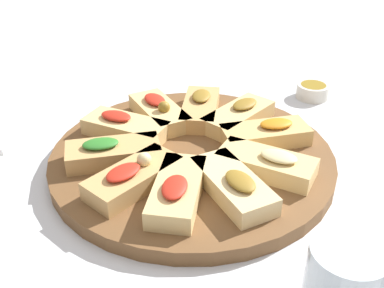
% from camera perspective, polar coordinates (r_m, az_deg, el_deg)
% --- Properties ---
extents(ground_plane, '(3.00, 3.00, 0.00)m').
position_cam_1_polar(ground_plane, '(0.71, 0.00, -2.49)').
color(ground_plane, silver).
extents(serving_board, '(0.44, 0.44, 0.02)m').
position_cam_1_polar(serving_board, '(0.71, 0.00, -1.73)').
color(serving_board, brown).
rests_on(serving_board, ground_plane).
extents(focaccia_slice_0, '(0.15, 0.12, 0.04)m').
position_cam_1_polar(focaccia_slice_0, '(0.78, 5.96, 3.56)').
color(focaccia_slice_0, '#DBB775').
rests_on(focaccia_slice_0, serving_board).
extents(focaccia_slice_1, '(0.11, 0.15, 0.04)m').
position_cam_1_polar(focaccia_slice_1, '(0.80, 1.05, 4.55)').
color(focaccia_slice_1, tan).
rests_on(focaccia_slice_1, serving_board).
extents(focaccia_slice_2, '(0.08, 0.15, 0.04)m').
position_cam_1_polar(focaccia_slice_2, '(0.79, -4.20, 4.12)').
color(focaccia_slice_2, '#DBB775').
rests_on(focaccia_slice_2, serving_board).
extents(focaccia_slice_3, '(0.14, 0.14, 0.04)m').
position_cam_1_polar(focaccia_slice_3, '(0.75, -8.48, 2.15)').
color(focaccia_slice_3, '#DBB775').
rests_on(focaccia_slice_3, serving_board).
extents(focaccia_slice_4, '(0.14, 0.07, 0.04)m').
position_cam_1_polar(focaccia_slice_4, '(0.68, -10.05, -1.04)').
color(focaccia_slice_4, tan).
rests_on(focaccia_slice_4, serving_board).
extents(focaccia_slice_5, '(0.15, 0.12, 0.04)m').
position_cam_1_polar(focaccia_slice_5, '(0.62, -7.43, -4.15)').
color(focaccia_slice_5, tan).
rests_on(focaccia_slice_5, serving_board).
extents(focaccia_slice_6, '(0.11, 0.15, 0.04)m').
position_cam_1_polar(focaccia_slice_6, '(0.59, -1.88, -5.89)').
color(focaccia_slice_6, '#DBB775').
rests_on(focaccia_slice_6, serving_board).
extents(focaccia_slice_7, '(0.08, 0.15, 0.04)m').
position_cam_1_polar(focaccia_slice_7, '(0.60, 5.25, -5.21)').
color(focaccia_slice_7, '#E5C689').
rests_on(focaccia_slice_7, serving_board).
extents(focaccia_slice_8, '(0.14, 0.14, 0.04)m').
position_cam_1_polar(focaccia_slice_8, '(0.65, 9.48, -2.46)').
color(focaccia_slice_8, '#DBB775').
rests_on(focaccia_slice_8, serving_board).
extents(focaccia_slice_9, '(0.14, 0.07, 0.04)m').
position_cam_1_polar(focaccia_slice_9, '(0.73, 9.36, 1.25)').
color(focaccia_slice_9, tan).
rests_on(focaccia_slice_9, serving_board).
extents(water_glass, '(0.07, 0.07, 0.10)m').
position_cam_1_polar(water_glass, '(0.48, 18.43, -16.88)').
color(water_glass, silver).
rests_on(water_glass, ground_plane).
extents(dipping_bowl, '(0.06, 0.06, 0.03)m').
position_cam_1_polar(dipping_bowl, '(0.95, 15.07, 6.57)').
color(dipping_bowl, silver).
rests_on(dipping_bowl, ground_plane).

